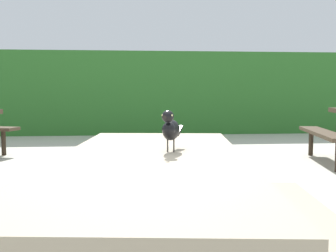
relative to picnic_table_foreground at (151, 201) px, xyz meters
name	(u,v)px	position (x,y,z in m)	size (l,w,h in m)	color
hedge_wall	(133,93)	(-0.05, 8.61, 0.40)	(28.00, 2.24, 1.91)	#2D6B28
picnic_table_foreground	(151,201)	(0.00, 0.00, 0.00)	(1.86, 1.89, 0.74)	gray
bird_grackle	(171,129)	(0.09, 0.11, 0.29)	(0.13, 0.28, 0.18)	black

